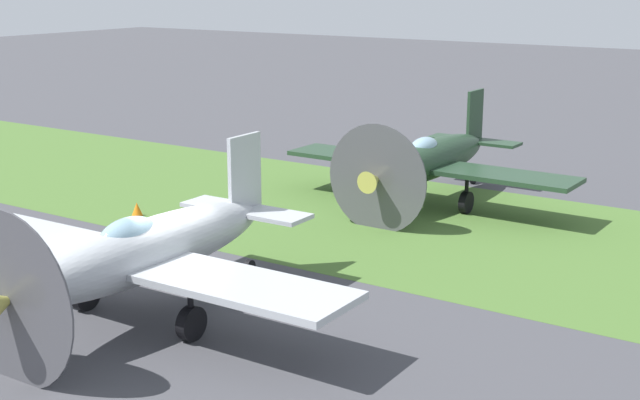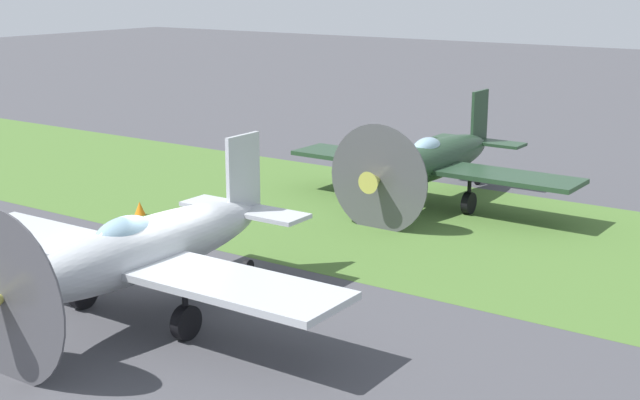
% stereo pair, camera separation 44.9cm
% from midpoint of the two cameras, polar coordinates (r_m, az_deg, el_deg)
% --- Properties ---
extents(ground_plane, '(160.00, 160.00, 0.00)m').
position_cam_midpoint_polar(ground_plane, '(21.26, -9.85, -6.62)').
color(ground_plane, '#424247').
extents(grass_verge, '(120.00, 11.00, 0.01)m').
position_cam_midpoint_polar(grass_verge, '(28.37, 3.57, -1.04)').
color(grass_verge, '#476B2D').
rests_on(grass_verge, ground).
extents(airplane_lead, '(10.68, 8.50, 3.83)m').
position_cam_midpoint_polar(airplane_lead, '(19.97, -10.83, -3.19)').
color(airplane_lead, '#B2B7BC').
rests_on(airplane_lead, ground).
extents(airplane_wingman, '(10.19, 8.11, 3.65)m').
position_cam_midpoint_polar(airplane_wingman, '(29.65, 7.76, 2.57)').
color(airplane_wingman, '#233D28').
rests_on(airplane_wingman, ground).
extents(runway_marker_cone, '(0.36, 0.36, 0.44)m').
position_cam_midpoint_polar(runway_marker_cone, '(28.94, -11.15, -0.53)').
color(runway_marker_cone, orange).
rests_on(runway_marker_cone, ground).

